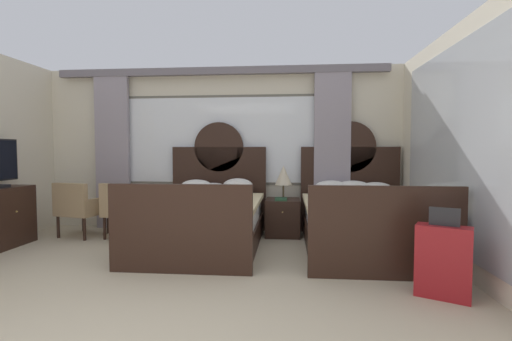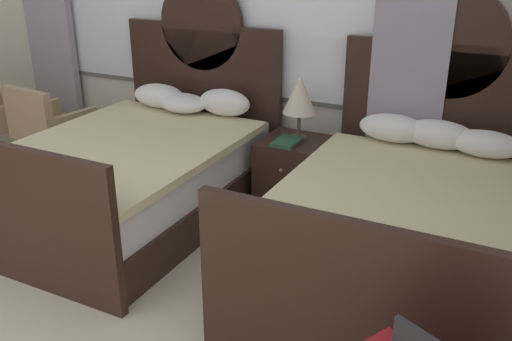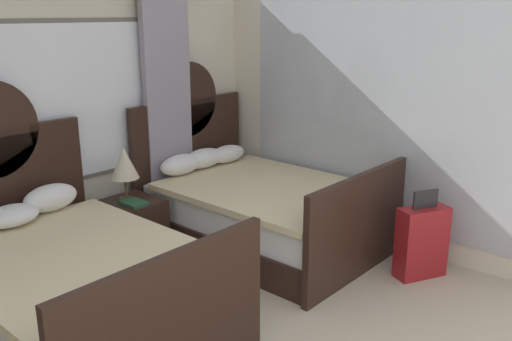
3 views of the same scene
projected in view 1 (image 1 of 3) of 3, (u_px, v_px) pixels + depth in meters
name	position (u px, v px, depth m)	size (l,w,h in m)	color
wall_back_window	(221.00, 145.00, 6.09)	(5.93, 0.22, 2.70)	beige
wall_right_mirror	(485.00, 147.00, 3.44)	(0.08, 4.84, 2.70)	beige
bed_near_window	(205.00, 219.00, 5.02)	(1.56, 2.25, 1.79)	black
bed_near_mirror	(362.00, 221.00, 4.83)	(1.56, 2.25, 1.79)	black
nightstand_between_beds	(283.00, 217.00, 5.63)	(0.53, 0.55, 0.57)	black
table_lamp_on_nightstand	(283.00, 176.00, 5.64)	(0.27, 0.27, 0.52)	brown
book_on_nightstand	(281.00, 199.00, 5.51)	(0.18, 0.26, 0.03)	#285133
armchair_by_window_left	(126.00, 207.00, 5.47)	(0.66, 0.66, 0.84)	tan
armchair_by_window_centre	(80.00, 206.00, 5.54)	(0.71, 0.71, 0.84)	tan
suitcase_on_floor	(443.00, 261.00, 3.23)	(0.49, 0.38, 0.81)	maroon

